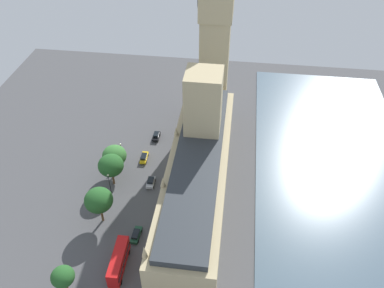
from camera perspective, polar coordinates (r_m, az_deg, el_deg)
ground_plane at (r=103.22m, az=-0.36°, el=-8.25°), size 151.98×151.98×0.00m
river_thames at (r=106.83m, az=21.13°, el=-9.70°), size 44.09×136.78×0.25m
parliament_building at (r=97.60m, az=0.91°, el=-4.10°), size 14.12×59.98×31.80m
clock_tower at (r=113.71m, az=3.42°, el=16.37°), size 9.31×9.31×60.46m
car_black_corner at (r=121.63m, az=-5.18°, el=1.17°), size 1.94×4.31×1.74m
car_yellow_cab_under_trees at (r=114.56m, az=-6.92°, el=-1.93°), size 2.01×4.77×1.74m
car_silver_midblock at (r=107.25m, az=-5.98°, el=-5.47°), size 2.05×4.20×1.74m
car_dark_green_kerbside at (r=96.37m, az=-8.06°, el=-12.84°), size 1.99×4.82×1.74m
double_decker_bus_trailing at (r=90.71m, az=-10.53°, el=-16.28°), size 2.85×10.56×4.75m
pedestrian_leading at (r=117.50m, az=-2.69°, el=-0.47°), size 0.57×0.64×1.53m
pedestrian_near_tower at (r=107.93m, az=-3.44°, el=-5.01°), size 0.60×0.68×1.67m
pedestrian_by_river_gate at (r=90.65m, az=-7.27°, el=-18.00°), size 0.58×0.66×1.62m
plane_tree_far_end at (r=86.72m, az=-18.14°, el=-17.74°), size 4.76×4.76×8.58m
plane_tree_opposite_hall at (r=96.16m, az=-13.31°, el=-7.90°), size 6.78×6.78×10.26m
plane_tree_slot_10 at (r=104.94m, az=-11.62°, el=-3.05°), size 6.71×6.71×9.59m
plane_tree_slot_11 at (r=108.09m, az=-11.13°, el=-1.67°), size 6.51×6.51×9.17m
street_lamp_slot_12 at (r=112.82m, az=-10.19°, el=-0.71°), size 0.56×0.56×6.41m
street_lamp_slot_13 at (r=104.02m, az=-11.88°, el=-5.13°), size 0.56×0.56×6.80m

